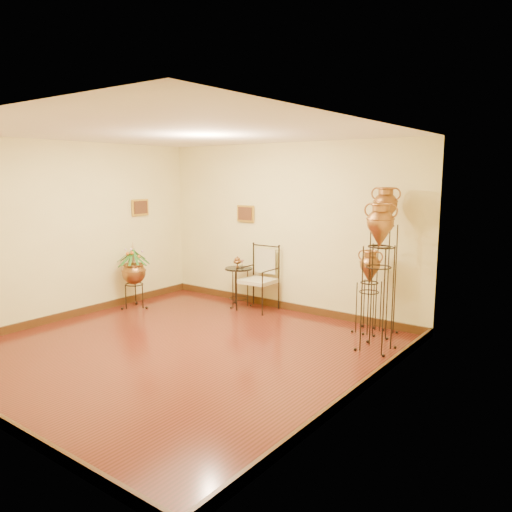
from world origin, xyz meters
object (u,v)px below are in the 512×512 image
Objects in this scene: amphora_mid at (378,276)px; planter_urn at (134,270)px; side_table at (239,286)px; armchair at (258,278)px; amphora_tall at (383,260)px.

planter_urn is (-4.22, -0.50, -0.32)m from amphora_mid.
side_table is at bearing 167.04° from amphora_mid.
side_table is (-0.42, 0.00, -0.19)m from armchair.
armchair reaches higher than side_table.
amphora_tall reaches higher than side_table.
amphora_tall reaches higher than planter_urn.
amphora_tall is 0.69m from amphora_mid.
amphora_mid is 4.26m from planter_urn.
armchair is at bearing -0.11° from side_table.
amphora_mid is at bearing 6.82° from planter_urn.
amphora_tall reaches higher than amphora_mid.
amphora_tall is 1.79× the size of planter_urn.
side_table is at bearing 179.98° from amphora_tall.
amphora_tall is 4.19m from planter_urn.
amphora_mid is 2.98m from side_table.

